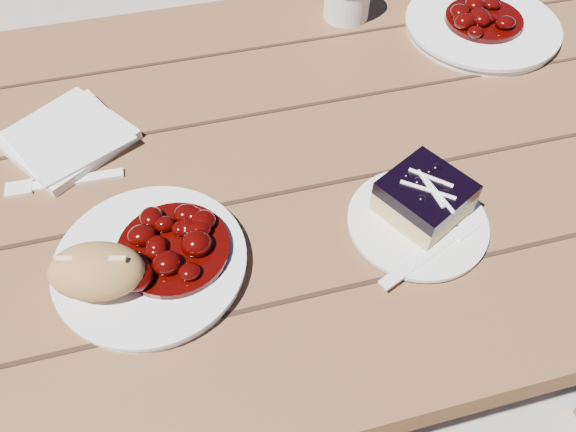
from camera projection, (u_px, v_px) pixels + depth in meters
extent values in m
plane|color=#A6A196|center=(197.00, 385.00, 1.35)|extent=(60.00, 60.00, 0.00)
cube|color=brown|center=(130.00, 190.00, 0.78)|extent=(2.00, 0.80, 0.05)
cube|color=brown|center=(507.00, 127.00, 1.41)|extent=(0.07, 0.07, 0.70)
cube|color=brown|center=(134.00, 73.00, 1.39)|extent=(1.80, 0.25, 0.04)
cube|color=brown|center=(416.00, 93.00, 1.70)|extent=(0.06, 0.06, 0.42)
cylinder|color=white|center=(151.00, 263.00, 0.67)|extent=(0.22, 0.22, 0.02)
ellipsoid|color=#B48245|center=(97.00, 271.00, 0.62)|extent=(0.12, 0.10, 0.06)
cylinder|color=white|center=(417.00, 223.00, 0.71)|extent=(0.17, 0.17, 0.01)
cube|color=#D8BD76|center=(423.00, 203.00, 0.70)|extent=(0.13, 0.13, 0.03)
cube|color=black|center=(427.00, 190.00, 0.68)|extent=(0.13, 0.13, 0.02)
cube|color=white|center=(67.00, 138.00, 0.80)|extent=(0.21, 0.21, 0.01)
cylinder|color=white|center=(482.00, 26.00, 0.97)|extent=(0.26, 0.26, 0.02)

